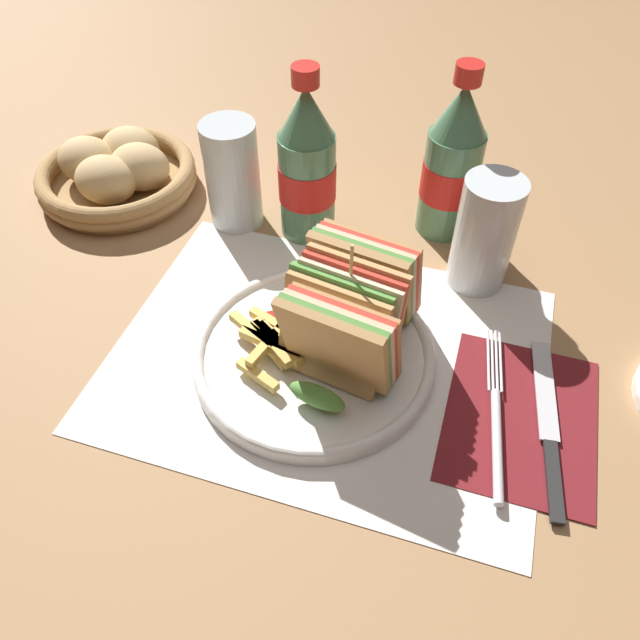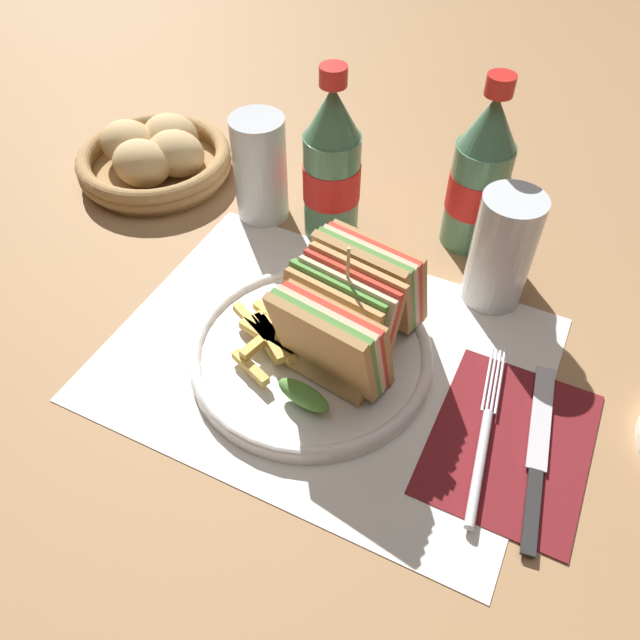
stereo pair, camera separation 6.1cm
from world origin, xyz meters
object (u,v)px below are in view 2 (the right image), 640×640
plate_main (311,353)px  fork (483,447)px  glass_near (502,251)px  bread_basket (155,157)px  coke_bottle_far (480,177)px  glass_far (261,175)px  coke_bottle_near (332,167)px  knife (538,454)px  club_sandwich (347,316)px

plate_main → fork: 0.19m
plate_main → glass_near: (0.14, 0.17, 0.06)m
glass_near → bread_basket: glass_near is taller
coke_bottle_far → glass_far: size_ratio=1.57×
coke_bottle_far → plate_main: bearing=-108.6°
fork → coke_bottle_near: (-0.26, 0.23, 0.08)m
knife → coke_bottle_near: coke_bottle_near is taller
coke_bottle_far → fork: bearing=-70.6°
knife → glass_near: (-0.09, 0.18, 0.06)m
plate_main → knife: 0.23m
club_sandwich → bread_basket: 0.41m
coke_bottle_far → glass_far: 0.26m
glass_near → club_sandwich: bearing=-124.1°
glass_near → bread_basket: 0.47m
plate_main → coke_bottle_near: bearing=109.9°
coke_bottle_far → knife: bearing=-61.4°
glass_near → knife: bearing=-62.9°
fork → knife: 0.05m
plate_main → glass_far: size_ratio=1.84×
glass_far → glass_near: bearing=-3.9°
knife → bread_basket: bearing=151.3°
glass_far → plate_main: bearing=-49.4°
coke_bottle_far → glass_near: size_ratio=1.57×
glass_far → bread_basket: 0.17m
knife → fork: bearing=-168.3°
club_sandwich → glass_near: (0.11, 0.16, -0.00)m
plate_main → coke_bottle_far: size_ratio=1.17×
fork → glass_near: (-0.05, 0.20, 0.06)m
coke_bottle_near → glass_near: 0.21m
club_sandwich → fork: club_sandwich is taller
glass_near → glass_far: bearing=176.1°
club_sandwich → coke_bottle_near: (-0.10, 0.18, 0.02)m
coke_bottle_near → coke_bottle_far: (0.16, 0.06, 0.00)m
fork → glass_near: bearing=95.4°
club_sandwich → coke_bottle_near: 0.21m
coke_bottle_far → glass_far: coke_bottle_far is taller
bread_basket → glass_far: bearing=-3.5°
club_sandwich → knife: (0.20, -0.03, -0.06)m
knife → glass_far: bearing=144.8°
plate_main → coke_bottle_far: 0.28m
plate_main → bread_basket: bread_basket is taller
plate_main → club_sandwich: bearing=22.8°
plate_main → glass_far: glass_far is taller
coke_bottle_near → fork: bearing=-41.5°
plate_main → glass_near: bearing=51.0°
coke_bottle_far → glass_near: bearing=-58.2°
plate_main → fork: (0.18, -0.03, -0.00)m
fork → bread_basket: bearing=148.1°
plate_main → coke_bottle_far: coke_bottle_far is taller
fork → coke_bottle_far: (-0.10, 0.28, 0.08)m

